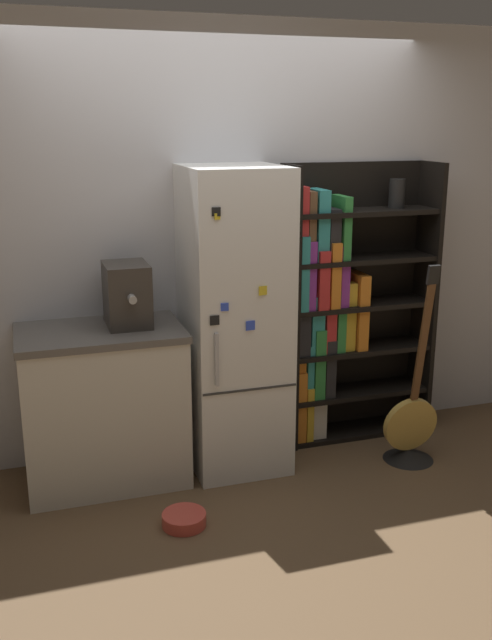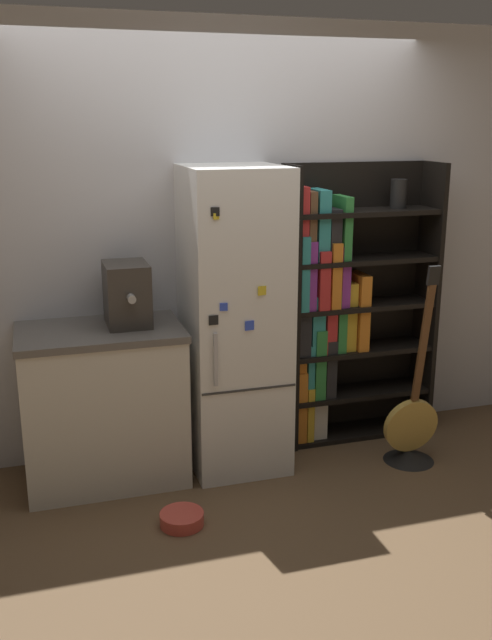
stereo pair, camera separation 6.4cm
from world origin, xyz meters
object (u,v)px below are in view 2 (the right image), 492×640
Objects in this scene: bookshelf at (338,310)px; refrigerator at (234,321)px; pet_bowl at (182,518)px; espresso_machine at (127,294)px; guitar at (411,434)px.

refrigerator is at bearing -166.73° from bookshelf.
refrigerator is 7.73× the size of pet_bowl.
pet_bowl is (-0.47, -0.63, -0.85)m from refrigerator.
espresso_machine is at bearing 175.22° from refrigerator.
espresso_machine is 1.61× the size of pet_bowl.
refrigerator is 1.43× the size of guitar.
pet_bowl is at bearing -77.94° from espresso_machine.
bookshelf reaches higher than espresso_machine.
pet_bowl is at bearing -168.49° from guitar.
bookshelf is 4.78× the size of espresso_machine.
refrigerator reaches higher than espresso_machine.
bookshelf is 0.89m from guitar.
guitar is (1.64, -0.38, -0.91)m from espresso_machine.
refrigerator is 0.76m from bookshelf.
refrigerator is 1.16m from pet_bowl.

